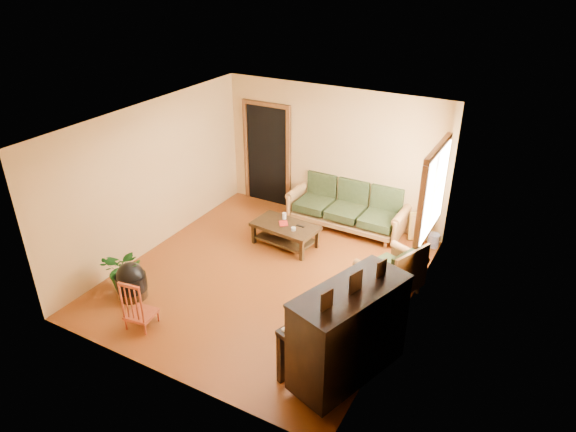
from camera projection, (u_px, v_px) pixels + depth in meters
The scene contains 16 objects.
floor at pixel (266, 276), 8.41m from camera, with size 5.00×5.00×0.00m, color #5A270B.
doorway at pixel (267, 155), 10.49m from camera, with size 1.08×0.16×2.05m, color black.
window at pixel (433, 191), 7.78m from camera, with size 0.12×1.36×1.46m, color white.
sofa at pixel (347, 205), 9.68m from camera, with size 2.22×0.93×0.95m, color olive.
coffee_table at pixel (285, 235), 9.21m from camera, with size 1.16×0.63×0.42m, color black.
armchair at pixel (391, 267), 7.84m from camera, with size 0.87×0.91×0.91m, color olive.
piano at pixel (348, 335), 6.12m from camera, with size 0.89×1.51×1.34m, color black.
footstool at pixel (132, 285), 7.82m from camera, with size 0.46×0.46×0.44m, color black.
red_chair at pixel (139, 302), 7.13m from camera, with size 0.37×0.41×0.80m, color maroon.
leaning_frame at pixel (421, 226), 9.34m from camera, with size 0.42×0.09×0.56m, color #B6953C.
ceramic_crock at pixel (433, 240), 9.20m from camera, with size 0.20×0.20×0.25m, color #324496.
potted_plant at pixel (125, 270), 7.92m from camera, with size 0.65×0.57×0.73m, color #175016.
book at pixel (279, 224), 9.12m from camera, with size 0.15×0.20×0.02m, color maroon.
candle at pixel (284, 216), 9.28m from camera, with size 0.07×0.07×0.12m, color white.
glass_jar at pixel (293, 229), 8.91m from camera, with size 0.08×0.08×0.06m, color white.
remote at pixel (300, 226), 9.05m from camera, with size 0.15×0.04×0.01m, color black.
Camera 1 is at (3.69, -5.97, 4.75)m, focal length 32.00 mm.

